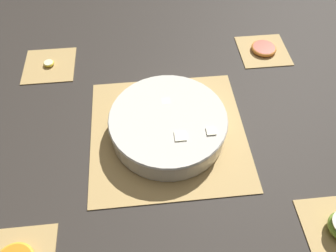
{
  "coord_description": "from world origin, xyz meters",
  "views": [
    {
      "loc": [
        0.05,
        0.51,
        0.71
      ],
      "look_at": [
        0.0,
        0.0,
        0.03
      ],
      "focal_mm": 35.0,
      "sensor_mm": 36.0,
      "label": 1
    }
  ],
  "objects": [
    {
      "name": "ground_plane",
      "position": [
        0.0,
        0.0,
        0.0
      ],
      "size": [
        6.0,
        6.0,
        0.0
      ],
      "primitive_type": "plane",
      "color": "#2D2823"
    },
    {
      "name": "fruit_salad_bowl",
      "position": [
        0.0,
        0.0,
        0.04
      ],
      "size": [
        0.3,
        0.3,
        0.07
      ],
      "color": "silver",
      "rests_on": "bamboo_mat_center"
    },
    {
      "name": "coaster_mat_near_left",
      "position": [
        -0.35,
        -0.3,
        0.0
      ],
      "size": [
        0.16,
        0.16,
        0.01
      ],
      "color": "tan",
      "rests_on": "ground_plane"
    },
    {
      "name": "bamboo_mat_center",
      "position": [
        -0.0,
        0.0,
        0.0
      ],
      "size": [
        0.41,
        0.4,
        0.01
      ],
      "color": "tan",
      "rests_on": "ground_plane"
    },
    {
      "name": "banana_coin_single",
      "position": [
        0.35,
        -0.3,
        0.01
      ],
      "size": [
        0.03,
        0.03,
        0.01
      ],
      "color": "beige",
      "rests_on": "coaster_mat_near_right"
    },
    {
      "name": "grapefruit_slice",
      "position": [
        -0.35,
        -0.3,
        0.01
      ],
      "size": [
        0.08,
        0.08,
        0.01
      ],
      "color": "red",
      "rests_on": "coaster_mat_near_left"
    },
    {
      "name": "coaster_mat_near_right",
      "position": [
        0.35,
        -0.3,
        0.0
      ],
      "size": [
        0.16,
        0.16,
        0.01
      ],
      "color": "tan",
      "rests_on": "ground_plane"
    }
  ]
}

